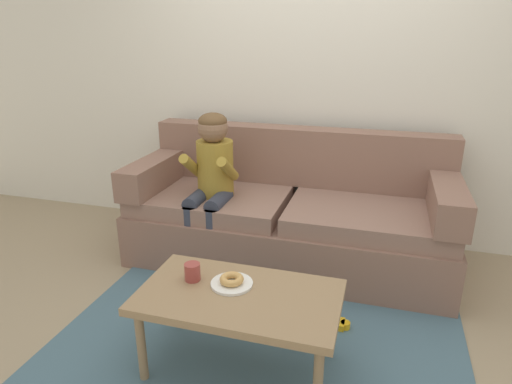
{
  "coord_description": "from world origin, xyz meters",
  "views": [
    {
      "loc": [
        0.56,
        -2.12,
        1.61
      ],
      "look_at": [
        -0.2,
        0.45,
        0.65
      ],
      "focal_mm": 31.06,
      "sensor_mm": 36.0,
      "label": 1
    }
  ],
  "objects": [
    {
      "name": "ground",
      "position": [
        0.0,
        0.0,
        0.0
      ],
      "size": [
        10.0,
        10.0,
        0.0
      ],
      "primitive_type": "plane",
      "color": "#9E896B"
    },
    {
      "name": "mug",
      "position": [
        -0.3,
        -0.33,
        0.48
      ],
      "size": [
        0.08,
        0.08,
        0.09
      ],
      "primitive_type": "cylinder",
      "color": "#993D38",
      "rests_on": "coffee_table"
    },
    {
      "name": "person_child",
      "position": [
        -0.58,
        0.64,
        0.67
      ],
      "size": [
        0.34,
        0.58,
        1.1
      ],
      "color": "olive",
      "rests_on": "ground"
    },
    {
      "name": "donut",
      "position": [
        -0.09,
        -0.32,
        0.47
      ],
      "size": [
        0.14,
        0.14,
        0.04
      ],
      "primitive_type": "torus",
      "rotation": [
        0.0,
        0.0,
        1.73
      ],
      "color": "tan",
      "rests_on": "plate"
    },
    {
      "name": "area_rug",
      "position": [
        0.0,
        -0.25,
        0.01
      ],
      "size": [
        2.21,
        1.82,
        0.01
      ],
      "primitive_type": "cube",
      "color": "#476675",
      "rests_on": "ground"
    },
    {
      "name": "coffee_table",
      "position": [
        -0.04,
        -0.39,
        0.39
      ],
      "size": [
        0.97,
        0.55,
        0.44
      ],
      "color": "#937551",
      "rests_on": "ground"
    },
    {
      "name": "couch",
      "position": [
        -0.06,
        0.85,
        0.34
      ],
      "size": [
        2.28,
        0.9,
        0.94
      ],
      "color": "#846051",
      "rests_on": "ground"
    },
    {
      "name": "wall_back",
      "position": [
        0.0,
        1.4,
        1.4
      ],
      "size": [
        8.0,
        0.1,
        2.8
      ],
      "primitive_type": "cube",
      "color": "silver",
      "rests_on": "ground"
    },
    {
      "name": "toy_controller",
      "position": [
        0.37,
        0.07,
        0.03
      ],
      "size": [
        0.23,
        0.09,
        0.05
      ],
      "rotation": [
        0.0,
        0.0,
        0.46
      ],
      "color": "gold",
      "rests_on": "ground"
    },
    {
      "name": "plate",
      "position": [
        -0.09,
        -0.32,
        0.44
      ],
      "size": [
        0.21,
        0.21,
        0.01
      ],
      "primitive_type": "cylinder",
      "color": "white",
      "rests_on": "coffee_table"
    }
  ]
}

